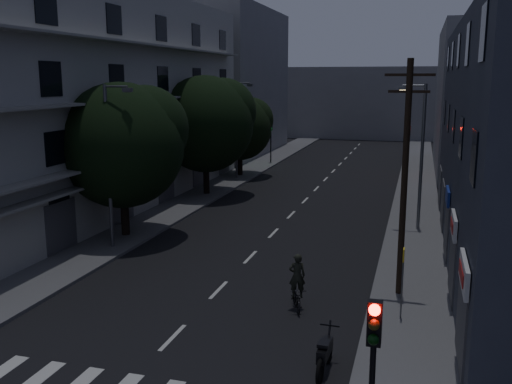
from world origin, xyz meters
The scene contains 21 objects.
ground centered at (0.00, 25.00, 0.00)m, with size 160.00×160.00×0.00m, color black.
sidewalk_left centered at (-7.50, 25.00, 0.07)m, with size 3.00×90.00×0.15m, color #565659.
sidewalk_right centered at (7.50, 25.00, 0.07)m, with size 3.00×90.00×0.15m, color #565659.
lane_markings centered at (0.00, 31.25, 0.01)m, with size 0.15×60.50×0.01m.
building_left centered at (-11.98, 18.00, 6.99)m, with size 7.00×36.00×14.00m.
building_far_left centered at (-12.00, 48.00, 8.00)m, with size 6.00×20.00×16.00m, color slate.
building_far_right centered at (12.00, 42.00, 6.50)m, with size 6.00×20.00×13.00m, color slate.
building_far_end centered at (0.00, 70.00, 5.00)m, with size 24.00×8.00×10.00m, color slate.
tree_near centered at (-7.40, 12.59, 5.23)m, with size 6.58×6.58×8.12m.
tree_mid centered at (-7.25, 24.38, 5.47)m, with size 6.92×6.92×8.52m.
tree_far centered at (-7.39, 32.91, 4.43)m, with size 5.52×5.52×6.83m.
traffic_signal_near centered at (6.86, -3.66, 3.10)m, with size 0.28×0.37×4.10m.
traffic_signal_far_right centered at (6.56, 39.06, 3.10)m, with size 0.28×0.37×4.10m.
traffic_signal_far_left centered at (-6.74, 40.79, 3.10)m, with size 0.28×0.37×4.10m.
street_lamp_left_near centered at (-6.91, 10.37, 4.60)m, with size 1.51×0.25×8.00m.
street_lamp_right centered at (7.57, 18.33, 4.60)m, with size 1.51×0.25×8.00m.
street_lamp_left_far centered at (-7.14, 31.32, 4.60)m, with size 1.51×0.25×8.00m.
utility_pole centered at (7.04, 7.80, 4.87)m, with size 1.80×0.24×9.00m.
bus_stop_sign centered at (7.20, 5.40, 1.89)m, with size 0.06×0.35×2.52m.
motorcycle centered at (5.19, 1.19, 0.52)m, with size 0.60×2.07×1.33m.
cyclist centered at (3.44, 5.51, 0.72)m, with size 1.12×1.78×2.13m.
Camera 1 is at (7.50, -14.10, 8.42)m, focal length 40.00 mm.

